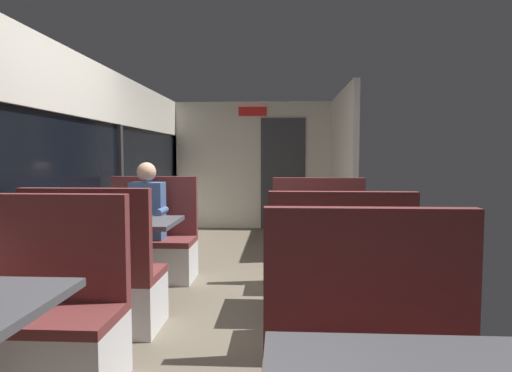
% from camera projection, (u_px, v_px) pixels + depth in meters
% --- Properties ---
extents(ground_plane, '(3.30, 9.20, 0.02)m').
position_uv_depth(ground_plane, '(224.00, 307.00, 3.88)').
color(ground_plane, '#665B4C').
extents(carriage_window_panel_left, '(0.09, 8.48, 2.30)m').
position_uv_depth(carriage_window_panel_left, '(61.00, 181.00, 3.88)').
color(carriage_window_panel_left, beige).
rests_on(carriage_window_panel_left, ground_plane).
extents(carriage_end_bulkhead, '(2.90, 0.11, 2.30)m').
position_uv_depth(carriage_end_bulkhead, '(256.00, 166.00, 7.97)').
color(carriage_end_bulkhead, beige).
rests_on(carriage_end_bulkhead, ground_plane).
extents(carriage_aisle_panel_right, '(0.08, 2.40, 2.30)m').
position_uv_depth(carriage_aisle_panel_right, '(342.00, 167.00, 6.71)').
color(carriage_aisle_panel_right, beige).
rests_on(carriage_aisle_panel_right, ground_plane).
extents(bench_near_window_facing_entry, '(0.95, 0.50, 1.10)m').
position_uv_depth(bench_near_window_facing_entry, '(38.00, 330.00, 2.52)').
color(bench_near_window_facing_entry, silver).
rests_on(bench_near_window_facing_entry, ground_plane).
extents(dining_table_mid_window, '(0.90, 0.70, 0.74)m').
position_uv_depth(dining_table_mid_window, '(128.00, 231.00, 4.00)').
color(dining_table_mid_window, '#9E9EA3').
rests_on(dining_table_mid_window, ground_plane).
extents(bench_mid_window_facing_end, '(0.95, 0.50, 1.10)m').
position_uv_depth(bench_mid_window_facing_end, '(97.00, 288.00, 3.32)').
color(bench_mid_window_facing_end, silver).
rests_on(bench_mid_window_facing_end, ground_plane).
extents(bench_mid_window_facing_entry, '(0.95, 0.50, 1.10)m').
position_uv_depth(bench_mid_window_facing_entry, '(151.00, 249.00, 4.71)').
color(bench_mid_window_facing_entry, silver).
rests_on(bench_mid_window_facing_entry, ground_plane).
extents(dining_table_rear_aisle, '(0.90, 0.70, 0.74)m').
position_uv_depth(dining_table_rear_aisle, '(327.00, 237.00, 3.70)').
color(dining_table_rear_aisle, '#9E9EA3').
rests_on(dining_table_rear_aisle, ground_plane).
extents(bench_rear_aisle_facing_end, '(0.95, 0.50, 1.10)m').
position_uv_depth(bench_rear_aisle_facing_end, '(338.00, 300.00, 3.03)').
color(bench_rear_aisle_facing_end, silver).
rests_on(bench_rear_aisle_facing_end, ground_plane).
extents(bench_rear_aisle_facing_entry, '(0.95, 0.50, 1.10)m').
position_uv_depth(bench_rear_aisle_facing_entry, '(319.00, 255.00, 4.42)').
color(bench_rear_aisle_facing_entry, silver).
rests_on(bench_rear_aisle_facing_entry, ground_plane).
extents(seated_passenger, '(0.47, 0.55, 1.26)m').
position_uv_depth(seated_passenger, '(148.00, 231.00, 4.63)').
color(seated_passenger, '#26262D').
rests_on(seated_passenger, ground_plane).
extents(coffee_cup_primary, '(0.07, 0.07, 0.09)m').
position_uv_depth(coffee_cup_primary, '(119.00, 213.00, 4.16)').
color(coffee_cup_primary, white).
rests_on(coffee_cup_primary, dining_table_mid_window).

